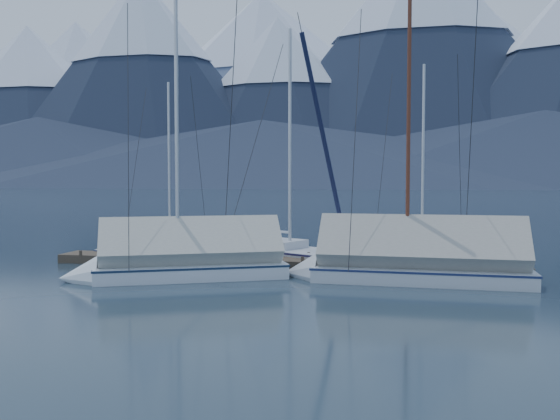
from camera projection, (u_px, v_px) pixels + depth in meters
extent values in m
plane|color=#14212E|center=(268.00, 276.00, 20.69)|extent=(1000.00, 1000.00, 0.00)
cone|color=#475675|center=(77.00, 103.00, 482.14)|extent=(308.00, 308.00, 130.00)
cone|color=silver|center=(76.00, 56.00, 480.14)|extent=(133.24, 133.24, 54.60)
cone|color=#475675|center=(261.00, 89.00, 469.45)|extent=(352.00, 352.00, 150.00)
cone|color=silver|center=(261.00, 33.00, 467.15)|extent=(152.28, 152.28, 63.00)
cone|color=#475675|center=(459.00, 87.00, 428.27)|extent=(330.00, 330.00, 140.00)
cone|color=silver|center=(460.00, 29.00, 426.12)|extent=(142.76, 142.76, 58.80)
cone|color=#192133|center=(29.00, 106.00, 357.48)|extent=(209.00, 209.00, 95.00)
cone|color=silver|center=(28.00, 59.00, 356.01)|extent=(90.41, 90.41, 39.90)
cone|color=#192133|center=(140.00, 81.00, 325.42)|extent=(190.00, 190.00, 115.00)
cone|color=silver|center=(139.00, 18.00, 323.65)|extent=(82.19, 82.19, 48.30)
cone|color=#192133|center=(277.00, 102.00, 319.99)|extent=(171.00, 171.00, 90.00)
cone|color=silver|center=(277.00, 52.00, 318.60)|extent=(73.97, 73.97, 37.80)
cone|color=#192133|center=(419.00, 60.00, 317.61)|extent=(228.00, 228.00, 135.00)
cone|color=#192133|center=(38.00, 151.00, 301.80)|extent=(364.00, 364.00, 35.00)
cone|color=#192133|center=(262.00, 153.00, 266.82)|extent=(416.00, 416.00, 30.00)
cone|color=#192133|center=(544.00, 149.00, 246.30)|extent=(390.00, 390.00, 32.00)
cube|color=#382D23|center=(280.00, 263.00, 22.63)|extent=(18.00, 1.50, 0.34)
cube|color=black|center=(135.00, 264.00, 23.91)|extent=(3.00, 1.30, 0.30)
cube|color=black|center=(280.00, 269.00, 22.64)|extent=(3.00, 1.30, 0.30)
cube|color=black|center=(442.00, 274.00, 21.37)|extent=(3.00, 1.30, 0.30)
cylinder|color=#382D23|center=(99.00, 251.00, 24.99)|extent=(0.12, 0.12, 0.35)
cylinder|color=#382D23|center=(81.00, 255.00, 23.63)|extent=(0.12, 0.12, 0.35)
cylinder|color=#382D23|center=(165.00, 253.00, 24.36)|extent=(0.12, 0.12, 0.35)
cylinder|color=#382D23|center=(151.00, 257.00, 22.99)|extent=(0.12, 0.12, 0.35)
cylinder|color=#382D23|center=(235.00, 255.00, 23.73)|extent=(0.12, 0.12, 0.35)
cylinder|color=#382D23|center=(224.00, 259.00, 22.36)|extent=(0.12, 0.12, 0.35)
cylinder|color=#382D23|center=(309.00, 257.00, 23.09)|extent=(0.12, 0.12, 0.35)
cylinder|color=#382D23|center=(303.00, 262.00, 21.73)|extent=(0.12, 0.12, 0.35)
cylinder|color=#382D23|center=(387.00, 259.00, 22.46)|extent=(0.12, 0.12, 0.35)
cylinder|color=#382D23|center=(385.00, 264.00, 21.09)|extent=(0.12, 0.12, 0.35)
cylinder|color=#382D23|center=(469.00, 261.00, 21.82)|extent=(0.12, 0.12, 0.35)
cylinder|color=#382D23|center=(473.00, 267.00, 20.46)|extent=(0.12, 0.12, 0.35)
cube|color=white|center=(162.00, 255.00, 25.49)|extent=(5.45, 2.26, 0.58)
cube|color=white|center=(162.00, 261.00, 25.51)|extent=(4.59, 1.39, 0.27)
cube|color=navy|center=(162.00, 249.00, 25.48)|extent=(5.51, 2.28, 0.05)
cone|color=white|center=(232.00, 256.00, 25.13)|extent=(1.13, 1.78, 1.70)
cube|color=white|center=(156.00, 245.00, 25.50)|extent=(1.97, 1.41, 0.27)
cylinder|color=#B2B7BF|center=(169.00, 166.00, 25.25)|extent=(0.11, 0.11, 7.08)
cylinder|color=#B2B7BF|center=(142.00, 236.00, 25.55)|extent=(2.39, 0.30, 0.08)
cylinder|color=#26262B|center=(200.00, 166.00, 25.09)|extent=(0.27, 2.67, 7.09)
cube|color=silver|center=(281.00, 257.00, 24.77)|extent=(7.01, 5.07, 0.74)
cube|color=silver|center=(281.00, 265.00, 24.78)|extent=(5.65, 3.71, 0.34)
cube|color=#181643|center=(281.00, 249.00, 24.75)|extent=(7.08, 5.12, 0.07)
cone|color=silver|center=(361.00, 265.00, 22.31)|extent=(2.08, 2.48, 2.15)
cube|color=silver|center=(275.00, 243.00, 24.95)|extent=(2.81, 2.47, 0.34)
cylinder|color=#B2B7BF|center=(290.00, 140.00, 24.23)|extent=(0.13, 0.13, 8.97)
cylinder|color=#B2B7BF|center=(261.00, 230.00, 25.42)|extent=(2.74, 1.47, 0.10)
cylinder|color=#26262B|center=(324.00, 138.00, 23.16)|extent=(1.57, 3.03, 8.98)
cube|color=white|center=(412.00, 261.00, 23.72)|extent=(5.84, 2.83, 0.62)
cube|color=white|center=(412.00, 267.00, 23.73)|extent=(4.86, 1.86, 0.28)
cube|color=#1A1A4E|center=(412.00, 254.00, 23.70)|extent=(5.89, 2.86, 0.06)
cone|color=white|center=(498.00, 265.00, 22.49)|extent=(1.33, 1.94, 1.79)
cube|color=white|center=(405.00, 249.00, 23.80)|extent=(2.16, 1.63, 0.28)
cylinder|color=#B2B7BF|center=(423.00, 160.00, 23.36)|extent=(0.11, 0.11, 7.46)
cylinder|color=#B2B7BF|center=(389.00, 238.00, 24.03)|extent=(2.49, 0.53, 0.08)
cylinder|color=#26262B|center=(460.00, 159.00, 22.83)|extent=(0.52, 2.78, 7.47)
cube|color=silver|center=(421.00, 277.00, 19.58)|extent=(7.01, 2.61, 0.74)
cube|color=silver|center=(421.00, 287.00, 19.59)|extent=(5.95, 1.48, 0.34)
cube|color=navy|center=(421.00, 268.00, 19.56)|extent=(7.08, 2.64, 0.07)
cone|color=silver|center=(302.00, 273.00, 20.50)|extent=(1.28, 2.40, 2.37)
cylinder|color=#592819|center=(408.00, 130.00, 19.43)|extent=(0.13, 0.13, 8.99)
cylinder|color=#592819|center=(456.00, 247.00, 19.26)|extent=(3.14, 0.16, 0.10)
cylinder|color=#26262B|center=(355.00, 131.00, 19.83)|extent=(0.10, 3.51, 9.00)
cube|color=#99988F|center=(421.00, 252.00, 19.53)|extent=(6.67, 2.65, 2.52)
cube|color=white|center=(191.00, 274.00, 20.30)|extent=(6.71, 4.77, 0.75)
cube|color=white|center=(192.00, 283.00, 20.32)|extent=(5.41, 3.44, 0.34)
cube|color=#162944|center=(191.00, 264.00, 20.28)|extent=(6.78, 4.81, 0.07)
cone|color=white|center=(79.00, 278.00, 19.46)|extent=(2.06, 2.50, 2.18)
cylinder|color=#B2B7BF|center=(177.00, 130.00, 19.94)|extent=(0.14, 0.14, 9.07)
cylinder|color=#B2B7BF|center=(224.00, 242.00, 20.50)|extent=(2.63, 1.31, 0.10)
cylinder|color=#26262B|center=(128.00, 129.00, 19.58)|extent=(1.39, 2.91, 9.08)
cube|color=#ABAAA0|center=(191.00, 250.00, 20.25)|extent=(6.44, 4.67, 2.31)
imported|color=black|center=(421.00, 241.00, 21.34)|extent=(0.50, 0.65, 1.60)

